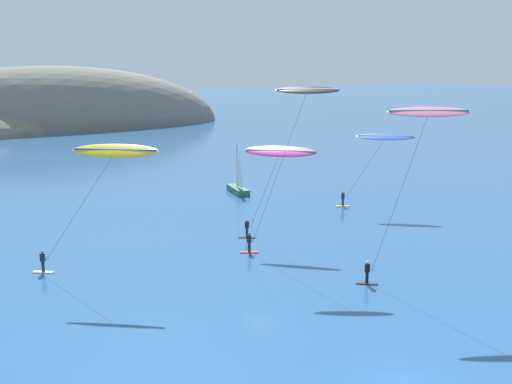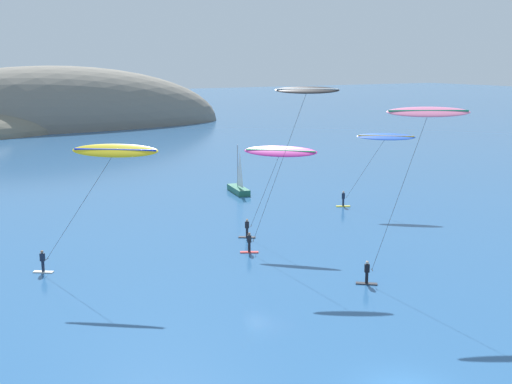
# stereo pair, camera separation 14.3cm
# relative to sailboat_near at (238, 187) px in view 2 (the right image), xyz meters

# --- Properties ---
(sailboat_near) EXTENTS (2.26, 5.97, 5.70)m
(sailboat_near) POSITION_rel_sailboat_near_xyz_m (0.00, 0.00, 0.00)
(sailboat_near) COLOR #23664C
(sailboat_near) RESTS_ON ground
(kitesurfer_magenta) EXTENTS (5.67, 5.45, 8.31)m
(kitesurfer_magenta) POSITION_rel_sailboat_near_xyz_m (-6.67, -19.77, 6.76)
(kitesurfer_magenta) COLOR #2D2D33
(kitesurfer_magenta) RESTS_ON ground
(kitesurfer_yellow) EXTENTS (8.33, 6.64, 9.73)m
(kitesurfer_yellow) POSITION_rel_sailboat_near_xyz_m (-22.04, -21.93, 8.02)
(kitesurfer_yellow) COLOR silver
(kitesurfer_yellow) RESTS_ON ground
(kitesurfer_blue) EXTENTS (6.85, 5.77, 8.00)m
(kitesurfer_blue) POSITION_rel_sailboat_near_xyz_m (9.31, -14.83, 6.56)
(kitesurfer_blue) COLOR yellow
(kitesurfer_blue) RESTS_ON ground
(kitesurfer_pink) EXTENTS (6.87, 4.33, 12.47)m
(kitesurfer_pink) POSITION_rel_sailboat_near_xyz_m (-4.16, -34.18, 10.59)
(kitesurfer_pink) COLOR #2D2D33
(kitesurfer_pink) RESTS_ON ground
(kitesurfer_black) EXTENTS (7.05, 4.85, 13.54)m
(kitesurfer_black) POSITION_rel_sailboat_near_xyz_m (-7.23, -24.06, 11.45)
(kitesurfer_black) COLOR red
(kitesurfer_black) RESTS_ON ground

